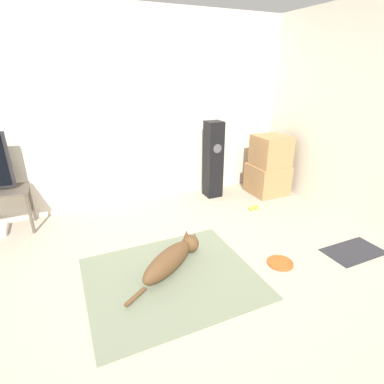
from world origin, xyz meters
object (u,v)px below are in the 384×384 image
frisbee (280,263)px  cardboard_box_upper (271,151)px  dog (172,258)px  tennis_ball_by_boxes (256,207)px  cardboard_box_lower (267,179)px  tennis_ball_near_speaker (251,208)px  floor_speaker (213,160)px

frisbee → cardboard_box_upper: 2.00m
dog → tennis_ball_by_boxes: size_ratio=13.84×
cardboard_box_lower → cardboard_box_upper: size_ratio=1.11×
frisbee → tennis_ball_near_speaker: tennis_ball_near_speaker is taller
tennis_ball_by_boxes → tennis_ball_near_speaker: (-0.08, -0.00, 0.00)m
frisbee → cardboard_box_upper: bearing=56.8°
dog → floor_speaker: 1.96m
dog → cardboard_box_upper: size_ratio=1.93×
cardboard_box_lower → cardboard_box_upper: 0.45m
tennis_ball_near_speaker → cardboard_box_lower: bearing=37.4°
dog → frisbee: bearing=-19.7°
frisbee → tennis_ball_near_speaker: 1.22m
dog → tennis_ball_by_boxes: bearing=26.9°
tennis_ball_near_speaker → dog: bearing=-151.9°
tennis_ball_by_boxes → floor_speaker: bearing=114.4°
frisbee → tennis_ball_by_boxes: bearing=65.5°
floor_speaker → tennis_ball_near_speaker: (0.24, -0.70, -0.53)m
cardboard_box_lower → tennis_ball_near_speaker: bearing=-142.6°
dog → cardboard_box_lower: cardboard_box_lower is taller
cardboard_box_lower → tennis_ball_near_speaker: cardboard_box_lower is taller
dog → cardboard_box_lower: size_ratio=1.75×
frisbee → cardboard_box_upper: size_ratio=0.55×
dog → cardboard_box_upper: (2.05, 1.22, 0.55)m
tennis_ball_near_speaker → floor_speaker: bearing=108.6°
cardboard_box_upper → dog: bearing=-149.3°
cardboard_box_lower → floor_speaker: 0.92m
frisbee → floor_speaker: floor_speaker is taller
dog → floor_speaker: size_ratio=0.81×
cardboard_box_lower → tennis_ball_by_boxes: (-0.50, -0.44, -0.19)m
cardboard_box_lower → cardboard_box_upper: (0.01, -0.01, 0.45)m
frisbee → cardboard_box_upper: (1.03, 1.58, 0.66)m
cardboard_box_lower → tennis_ball_by_boxes: cardboard_box_lower is taller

